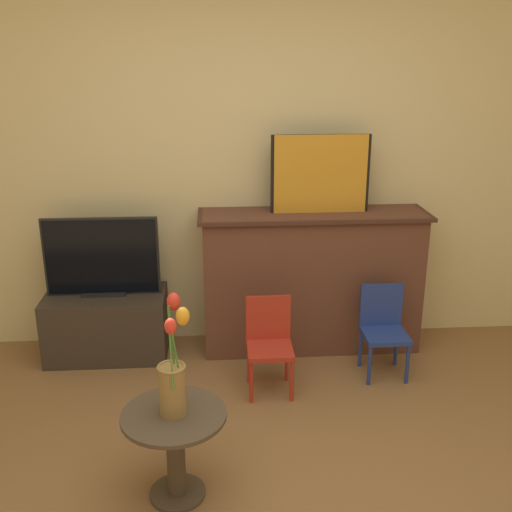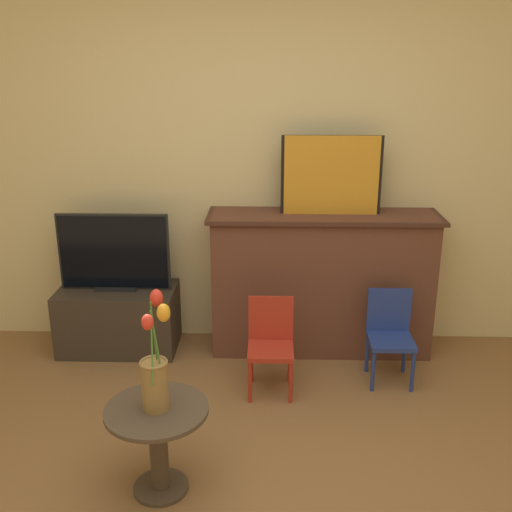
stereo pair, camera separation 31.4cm
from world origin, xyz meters
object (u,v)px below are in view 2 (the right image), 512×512
Objects in this scene: chair_blue at (390,331)px; vase_tulips at (155,372)px; painting at (331,175)px; chair_red at (271,340)px; tv_monitor at (114,253)px.

vase_tulips reaches higher than chair_blue.
painting reaches higher than chair_red.
painting is 1.84m from vase_tulips.
chair_red is (1.06, -0.52, -0.38)m from tv_monitor.
chair_red is at bearing -25.99° from tv_monitor.
painting reaches higher than vase_tulips.
painting reaches higher than chair_blue.
vase_tulips is at bearing -118.56° from chair_red.
tv_monitor is 1.23m from chair_red.
vase_tulips is (-0.89, -1.50, -0.59)m from painting.
tv_monitor is at bearing 168.44° from chair_blue.
chair_red is 1.11m from vase_tulips.
chair_red is 0.76m from chair_blue.
tv_monitor is at bearing -178.16° from painting.
painting is at bearing 55.87° from chair_red.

